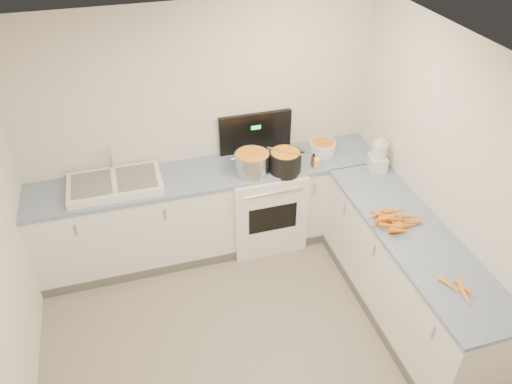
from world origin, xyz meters
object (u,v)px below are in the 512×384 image
object	(u,v)px
steel_pot	(252,164)
extract_bottle	(313,161)
sink	(115,183)
spice_jar	(317,164)
mixing_bowl	(322,148)
food_processor	(378,157)
stove	(263,201)
black_pot	(285,162)

from	to	relation	value
steel_pot	extract_bottle	xyz separation A→B (m)	(0.62, -0.05, -0.04)
steel_pot	sink	bearing A→B (deg)	173.88
sink	extract_bottle	size ratio (longest dim) A/B	7.41
sink	spice_jar	size ratio (longest dim) A/B	8.49
mixing_bowl	extract_bottle	size ratio (longest dim) A/B	2.35
extract_bottle	spice_jar	bearing A→B (deg)	-77.98
extract_bottle	food_processor	size ratio (longest dim) A/B	0.36
stove	extract_bottle	xyz separation A→B (m)	(0.47, -0.17, 0.52)
black_pot	food_processor	distance (m)	0.91
stove	black_pot	distance (m)	0.61
mixing_bowl	food_processor	world-z (taller)	food_processor
steel_pot	spice_jar	world-z (taller)	steel_pot
steel_pot	black_pot	size ratio (longest dim) A/B	1.06
mixing_bowl	food_processor	bearing A→B (deg)	-47.32
black_pot	extract_bottle	bearing A→B (deg)	-0.93
stove	steel_pot	xyz separation A→B (m)	(-0.15, -0.12, 0.57)
extract_bottle	sink	bearing A→B (deg)	174.49
steel_pot	extract_bottle	world-z (taller)	steel_pot
sink	black_pot	xyz separation A→B (m)	(1.62, -0.18, 0.05)
mixing_bowl	black_pot	bearing A→B (deg)	-156.92
steel_pot	mixing_bowl	xyz separation A→B (m)	(0.80, 0.16, -0.04)
black_pot	food_processor	xyz separation A→B (m)	(0.88, -0.23, 0.05)
sink	food_processor	bearing A→B (deg)	-9.29
black_pot	mixing_bowl	bearing A→B (deg)	23.08
sink	mixing_bowl	xyz separation A→B (m)	(2.10, 0.02, 0.03)
sink	extract_bottle	distance (m)	1.93
stove	black_pot	xyz separation A→B (m)	(0.17, -0.16, 0.56)
sink	spice_jar	bearing A→B (deg)	-7.17
black_pot	steel_pot	bearing A→B (deg)	172.82
steel_pot	food_processor	bearing A→B (deg)	-12.64
mixing_bowl	food_processor	distance (m)	0.60
stove	spice_jar	size ratio (longest dim) A/B	13.42
stove	spice_jar	bearing A→B (deg)	-25.36
extract_bottle	spice_jar	world-z (taller)	extract_bottle
extract_bottle	black_pot	bearing A→B (deg)	179.07
stove	food_processor	bearing A→B (deg)	-20.54
steel_pot	black_pot	distance (m)	0.33
sink	spice_jar	xyz separation A→B (m)	(1.93, -0.24, 0.01)
sink	mixing_bowl	size ratio (longest dim) A/B	3.16
stove	sink	size ratio (longest dim) A/B	1.58
spice_jar	sink	bearing A→B (deg)	172.83
black_pot	spice_jar	xyz separation A→B (m)	(0.31, -0.06, -0.04)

